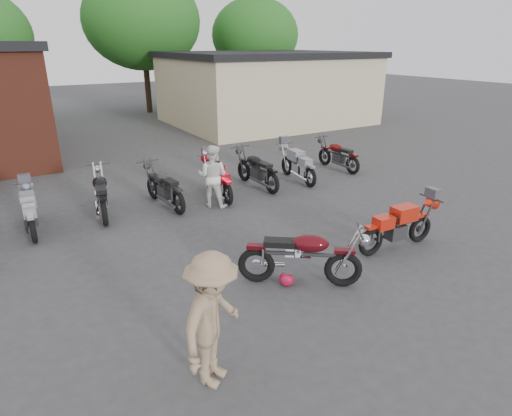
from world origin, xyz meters
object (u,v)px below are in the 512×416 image
person_light (213,176)px  row_bike_5 (257,168)px  sportbike (399,224)px  row_bike_1 (30,210)px  row_bike_2 (101,191)px  row_bike_3 (164,185)px  vintage_motorcycle (302,253)px  helmet (287,279)px  row_bike_7 (338,153)px  row_bike_4 (218,177)px  person_tan (213,321)px  row_bike_6 (298,163)px

person_light → row_bike_5: 2.08m
sportbike → person_light: size_ratio=1.16×
row_bike_1 → row_bike_2: row_bike_2 is taller
row_bike_2 → row_bike_3: (1.60, -0.25, -0.02)m
vintage_motorcycle → helmet: size_ratio=7.65×
vintage_motorcycle → row_bike_7: vintage_motorcycle is taller
row_bike_1 → row_bike_4: (4.89, -0.08, 0.04)m
row_bike_4 → person_tan: bearing=159.9°
row_bike_3 → row_bike_7: size_ratio=1.06×
row_bike_7 → sportbike: bearing=148.9°
row_bike_5 → person_light: bearing=111.0°
vintage_motorcycle → row_bike_7: (5.78, 5.62, -0.07)m
person_light → row_bike_5: size_ratio=0.80×
row_bike_4 → row_bike_5: 1.46m
row_bike_5 → row_bike_7: bearing=-89.1°
row_bike_6 → person_tan: bearing=142.9°
sportbike → row_bike_2: size_ratio=0.92×
vintage_motorcycle → row_bike_5: 5.86m
helmet → row_bike_4: row_bike_4 is taller
row_bike_1 → row_bike_6: 7.81m
row_bike_2 → row_bike_5: row_bike_2 is taller
helmet → sportbike: bearing=0.5°
row_bike_2 → row_bike_3: 1.62m
helmet → row_bike_5: 5.89m
row_bike_3 → row_bike_6: size_ratio=1.03×
person_tan → row_bike_3: (1.70, 6.63, -0.33)m
row_bike_5 → row_bike_6: bearing=-97.8°
row_bike_5 → row_bike_7: 3.50m
helmet → person_light: size_ratio=0.17×
row_bike_6 → sportbike: bearing=174.3°
person_light → row_bike_5: person_light is taller
person_tan → row_bike_4: size_ratio=0.93×
person_light → row_bike_6: 3.45m
row_bike_5 → row_bike_6: row_bike_5 is taller
row_bike_1 → row_bike_5: bearing=-85.9°
person_light → row_bike_5: (1.89, 0.83, -0.24)m
person_light → row_bike_3: bearing=13.4°
person_tan → row_bike_4: (3.30, 6.54, -0.35)m
vintage_motorcycle → row_bike_6: vintage_motorcycle is taller
person_tan → row_bike_5: 8.26m
helmet → row_bike_5: size_ratio=0.14×
row_bike_1 → row_bike_7: bearing=-85.1°
row_bike_2 → row_bike_4: (3.20, -0.34, -0.04)m
vintage_motorcycle → row_bike_6: (3.76, 5.26, -0.05)m
person_tan → row_bike_5: (4.74, 6.76, -0.32)m
row_bike_1 → row_bike_3: bearing=-87.0°
person_tan → row_bike_1: person_tan is taller
row_bike_3 → row_bike_4: (1.60, -0.09, -0.02)m
row_bike_1 → row_bike_2: size_ratio=0.88×
sportbike → row_bike_5: bearing=97.6°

